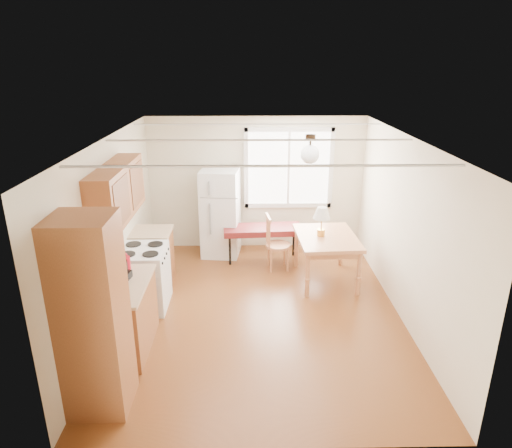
{
  "coord_description": "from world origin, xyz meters",
  "views": [
    {
      "loc": [
        -0.15,
        -5.81,
        3.45
      ],
      "look_at": [
        -0.04,
        0.55,
        1.15
      ],
      "focal_mm": 32.0,
      "sensor_mm": 36.0,
      "label": 1
    }
  ],
  "objects_px": {
    "refrigerator": "(220,213)",
    "chair": "(273,240)",
    "bench": "(263,230)",
    "dining_table": "(327,242)"
  },
  "relations": [
    {
      "from": "refrigerator",
      "to": "dining_table",
      "type": "bearing_deg",
      "value": -25.9
    },
    {
      "from": "bench",
      "to": "dining_table",
      "type": "bearing_deg",
      "value": -42.53
    },
    {
      "from": "dining_table",
      "to": "bench",
      "type": "bearing_deg",
      "value": 138.27
    },
    {
      "from": "refrigerator",
      "to": "dining_table",
      "type": "height_order",
      "value": "refrigerator"
    },
    {
      "from": "chair",
      "to": "refrigerator",
      "type": "bearing_deg",
      "value": 135.73
    },
    {
      "from": "refrigerator",
      "to": "bench",
      "type": "distance_m",
      "value": 0.86
    },
    {
      "from": "bench",
      "to": "chair",
      "type": "bearing_deg",
      "value": -70.74
    },
    {
      "from": "bench",
      "to": "dining_table",
      "type": "height_order",
      "value": "dining_table"
    },
    {
      "from": "refrigerator",
      "to": "bench",
      "type": "height_order",
      "value": "refrigerator"
    },
    {
      "from": "refrigerator",
      "to": "chair",
      "type": "distance_m",
      "value": 1.19
    }
  ]
}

